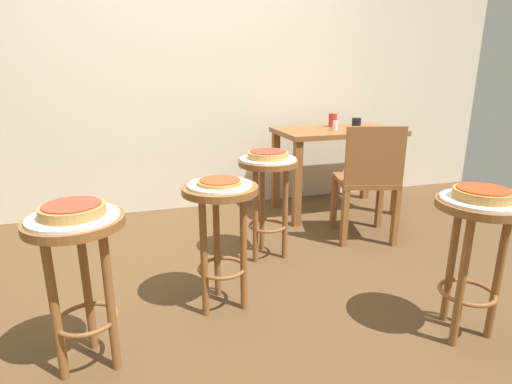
# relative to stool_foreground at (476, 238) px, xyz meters

# --- Properties ---
(ground_plane) EXTENTS (6.00, 6.00, 0.00)m
(ground_plane) POSITION_rel_stool_foreground_xyz_m (-0.89, 0.68, -0.49)
(ground_plane) COLOR brown
(back_wall) EXTENTS (6.00, 0.10, 3.00)m
(back_wall) POSITION_rel_stool_foreground_xyz_m (-0.89, 2.33, 1.01)
(back_wall) COLOR beige
(back_wall) RESTS_ON ground_plane
(stool_foreground) EXTENTS (0.38, 0.38, 0.66)m
(stool_foreground) POSITION_rel_stool_foreground_xyz_m (0.00, 0.00, 0.00)
(stool_foreground) COLOR brown
(stool_foreground) RESTS_ON ground_plane
(serving_plate_foreground) EXTENTS (0.34, 0.34, 0.01)m
(serving_plate_foreground) POSITION_rel_stool_foreground_xyz_m (0.00, -0.00, 0.18)
(serving_plate_foreground) COLOR white
(serving_plate_foreground) RESTS_ON stool_foreground
(pizza_foreground) EXTENTS (0.24, 0.24, 0.05)m
(pizza_foreground) POSITION_rel_stool_foreground_xyz_m (0.00, -0.00, 0.21)
(pizza_foreground) COLOR #B78442
(pizza_foreground) RESTS_ON serving_plate_foreground
(stool_middle) EXTENTS (0.38, 0.38, 0.66)m
(stool_middle) POSITION_rel_stool_foreground_xyz_m (-1.66, 0.29, 0.00)
(stool_middle) COLOR brown
(stool_middle) RESTS_ON ground_plane
(serving_plate_middle) EXTENTS (0.34, 0.34, 0.01)m
(serving_plate_middle) POSITION_rel_stool_foreground_xyz_m (-1.66, 0.29, 0.18)
(serving_plate_middle) COLOR silver
(serving_plate_middle) RESTS_ON stool_middle
(pizza_middle) EXTENTS (0.24, 0.24, 0.05)m
(pizza_middle) POSITION_rel_stool_foreground_xyz_m (-1.66, 0.29, 0.21)
(pizza_middle) COLOR #B78442
(pizza_middle) RESTS_ON serving_plate_middle
(stool_leftside) EXTENTS (0.38, 0.38, 0.66)m
(stool_leftside) POSITION_rel_stool_foreground_xyz_m (-1.03, 0.58, 0.00)
(stool_leftside) COLOR brown
(stool_leftside) RESTS_ON ground_plane
(serving_plate_leftside) EXTENTS (0.32, 0.32, 0.01)m
(serving_plate_leftside) POSITION_rel_stool_foreground_xyz_m (-1.03, 0.58, 0.18)
(serving_plate_leftside) COLOR white
(serving_plate_leftside) RESTS_ON stool_leftside
(pizza_leftside) EXTENTS (0.22, 0.22, 0.02)m
(pizza_leftside) POSITION_rel_stool_foreground_xyz_m (-1.03, 0.58, 0.19)
(pizza_leftside) COLOR #B78442
(pizza_leftside) RESTS_ON serving_plate_leftside
(stool_rear) EXTENTS (0.38, 0.38, 0.66)m
(stool_rear) POSITION_rel_stool_foreground_xyz_m (-0.61, 1.09, 0.00)
(stool_rear) COLOR brown
(stool_rear) RESTS_ON ground_plane
(serving_plate_rear) EXTENTS (0.36, 0.36, 0.01)m
(serving_plate_rear) POSITION_rel_stool_foreground_xyz_m (-0.61, 1.09, 0.18)
(serving_plate_rear) COLOR white
(serving_plate_rear) RESTS_ON stool_rear
(pizza_rear) EXTENTS (0.26, 0.26, 0.05)m
(pizza_rear) POSITION_rel_stool_foreground_xyz_m (-0.61, 1.09, 0.21)
(pizza_rear) COLOR tan
(pizza_rear) RESTS_ON serving_plate_rear
(dining_table) EXTENTS (1.03, 0.60, 0.73)m
(dining_table) POSITION_rel_stool_foreground_xyz_m (0.26, 1.81, 0.12)
(dining_table) COLOR brown
(dining_table) RESTS_ON ground_plane
(cup_near_edge) EXTENTS (0.07, 0.07, 0.10)m
(cup_near_edge) POSITION_rel_stool_foreground_xyz_m (0.39, 1.73, 0.29)
(cup_near_edge) COLOR black
(cup_near_edge) RESTS_ON dining_table
(cup_far_edge) EXTENTS (0.07, 0.07, 0.12)m
(cup_far_edge) POSITION_rel_stool_foreground_xyz_m (0.29, 1.95, 0.30)
(cup_far_edge) COLOR red
(cup_far_edge) RESTS_ON dining_table
(condiment_shaker) EXTENTS (0.04, 0.04, 0.08)m
(condiment_shaker) POSITION_rel_stool_foreground_xyz_m (0.21, 1.75, 0.28)
(condiment_shaker) COLOR white
(condiment_shaker) RESTS_ON dining_table
(wooden_chair) EXTENTS (0.49, 0.49, 0.85)m
(wooden_chair) POSITION_rel_stool_foreground_xyz_m (0.17, 1.15, -0.02)
(wooden_chair) COLOR brown
(wooden_chair) RESTS_ON ground_plane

